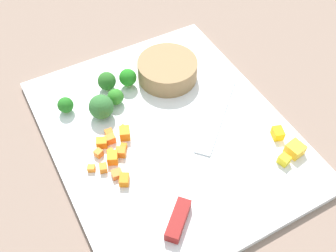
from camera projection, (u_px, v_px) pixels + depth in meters
name	position (u px, v px, depth m)	size (l,w,h in m)	color
ground_plane	(168.00, 135.00, 0.64)	(4.00, 4.00, 0.00)	#846B5E
cutting_board	(168.00, 132.00, 0.64)	(0.44, 0.36, 0.01)	white
prep_bowl	(167.00, 70.00, 0.70)	(0.10, 0.10, 0.04)	#947149
chef_knife	(196.00, 170.00, 0.58)	(0.23, 0.25, 0.02)	silver
carrot_dice_0	(102.00, 143.00, 0.61)	(0.01, 0.02, 0.01)	orange
carrot_dice_1	(110.00, 139.00, 0.61)	(0.01, 0.01, 0.01)	orange
carrot_dice_2	(103.00, 168.00, 0.58)	(0.01, 0.01, 0.01)	orange
carrot_dice_3	(109.00, 132.00, 0.62)	(0.01, 0.01, 0.01)	orange
carrot_dice_4	(124.00, 180.00, 0.57)	(0.01, 0.02, 0.01)	orange
carrot_dice_5	(99.00, 153.00, 0.60)	(0.01, 0.01, 0.01)	orange
carrot_dice_6	(117.00, 174.00, 0.57)	(0.01, 0.02, 0.01)	orange
carrot_dice_7	(113.00, 158.00, 0.59)	(0.02, 0.02, 0.02)	orange
carrot_dice_8	(91.00, 168.00, 0.58)	(0.01, 0.01, 0.01)	orange
carrot_dice_9	(111.00, 152.00, 0.60)	(0.01, 0.01, 0.01)	orange
carrot_dice_10	(123.00, 129.00, 0.63)	(0.01, 0.01, 0.01)	orange
carrot_dice_11	(121.00, 152.00, 0.60)	(0.01, 0.01, 0.01)	orange
carrot_dice_12	(124.00, 147.00, 0.61)	(0.01, 0.01, 0.01)	orange
carrot_dice_13	(125.00, 133.00, 0.62)	(0.02, 0.02, 0.02)	orange
pepper_dice_0	(295.00, 149.00, 0.60)	(0.02, 0.02, 0.02)	yellow
pepper_dice_1	(284.00, 160.00, 0.59)	(0.02, 0.01, 0.01)	yellow
pepper_dice_2	(278.00, 133.00, 0.62)	(0.02, 0.02, 0.02)	yellow
broccoli_floret_0	(101.00, 107.00, 0.64)	(0.04, 0.04, 0.04)	#84AF5E
broccoli_floret_1	(107.00, 81.00, 0.68)	(0.03, 0.03, 0.03)	#8AAA64
broccoli_floret_2	(116.00, 97.00, 0.66)	(0.03, 0.03, 0.03)	#88B964
broccoli_floret_3	(66.00, 105.00, 0.65)	(0.03, 0.03, 0.03)	#93B666
broccoli_floret_4	(128.00, 78.00, 0.68)	(0.03, 0.03, 0.04)	#86B768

